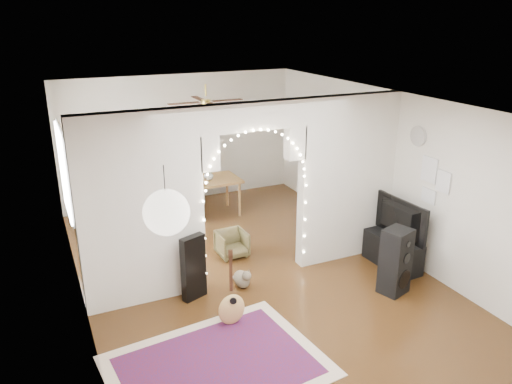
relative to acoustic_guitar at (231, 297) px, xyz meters
name	(u,v)px	position (x,y,z in m)	size (l,w,h in m)	color
floor	(254,275)	(0.80, 1.08, -0.40)	(7.50, 7.50, 0.00)	black
ceiling	(253,102)	(0.80, 1.08, 2.30)	(5.00, 7.50, 0.02)	white
wall_back	(180,139)	(0.80, 4.83, 0.95)	(5.00, 0.02, 2.70)	silver
wall_front	(440,333)	(0.80, -2.67, 0.95)	(5.00, 0.02, 2.70)	silver
wall_left	(75,221)	(-1.70, 1.08, 0.95)	(0.02, 7.50, 2.70)	silver
wall_right	(390,172)	(3.30, 1.08, 0.95)	(0.02, 7.50, 2.70)	silver
divider_wall	(253,189)	(0.80, 1.08, 1.03)	(5.00, 0.20, 2.70)	silver
fairy_lights	(257,183)	(0.80, 0.95, 1.15)	(1.64, 0.04, 1.60)	#FFEABF
window	(64,172)	(-1.67, 2.88, 1.10)	(0.04, 1.20, 1.40)	white
wall_clock	(419,136)	(3.28, 0.48, 1.70)	(0.31, 0.31, 0.03)	white
picture_frames	(433,181)	(3.28, 0.08, 1.10)	(0.02, 0.50, 0.70)	white
paper_lantern	(166,212)	(-1.10, -1.32, 1.85)	(0.40, 0.40, 0.40)	white
ceiling_fan	(206,102)	(0.80, 3.08, 2.00)	(1.10, 1.10, 0.30)	gold
area_rug	(217,366)	(-0.47, -0.71, -0.39)	(2.39, 1.79, 0.02)	maroon
guitar_case	(193,268)	(-0.24, 0.83, 0.08)	(0.37, 0.12, 0.96)	black
acoustic_guitar	(231,297)	(0.00, 0.00, 0.00)	(0.39, 0.26, 0.91)	tan
tabby_cat	(242,279)	(0.50, 0.81, -0.26)	(0.26, 0.52, 0.34)	brown
floor_speaker	(396,262)	(2.45, -0.23, 0.09)	(0.47, 0.43, 0.99)	black
media_console	(392,252)	(2.95, 0.42, -0.15)	(0.40, 1.00, 0.50)	black
tv	(396,219)	(2.95, 0.42, 0.41)	(1.07, 0.14, 0.62)	black
bookcase	(172,175)	(0.52, 4.58, 0.27)	(1.30, 0.33, 1.34)	tan
dining_table	(209,183)	(1.02, 3.70, 0.28)	(1.22, 0.83, 0.76)	brown
flower_vase	(209,175)	(1.02, 3.70, 0.45)	(0.18, 0.18, 0.19)	silver
dining_chair_left	(232,244)	(0.75, 1.83, -0.18)	(0.47, 0.48, 0.44)	brown
dining_chair_right	(184,208)	(0.47, 3.61, -0.13)	(0.58, 0.60, 0.55)	brown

